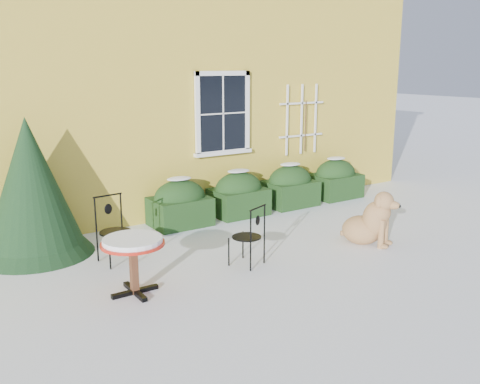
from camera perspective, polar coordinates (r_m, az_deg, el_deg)
ground at (r=8.13m, az=3.95°, el=-7.56°), size 80.00×80.00×0.00m
house at (r=13.80m, az=-14.42°, el=14.31°), size 12.40×8.40×6.40m
hedge_row at (r=10.91m, az=2.69°, el=0.15°), size 4.95×0.80×0.91m
evergreen_shrub at (r=8.83m, az=-21.30°, el=-0.85°), size 1.78×1.78×2.16m
bistro_table at (r=6.99m, az=-11.36°, el=-5.82°), size 0.82×0.82×0.76m
patio_chair_near at (r=7.88m, az=0.96°, el=-4.66°), size 0.53×0.53×0.92m
patio_chair_far at (r=8.23m, az=-13.27°, el=-3.90°), size 0.49×0.48×1.01m
dog at (r=9.08m, az=13.74°, el=-3.13°), size 0.81×1.03×0.94m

